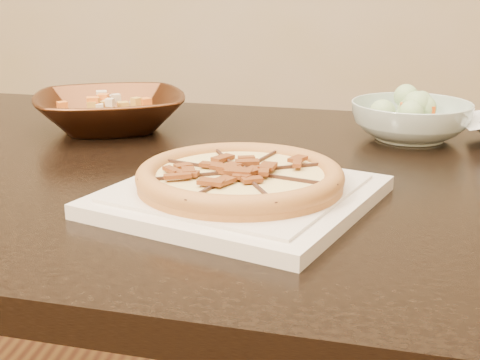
{
  "coord_description": "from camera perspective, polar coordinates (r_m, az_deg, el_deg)",
  "views": [
    {
      "loc": [
        0.29,
        -0.95,
        1.02
      ],
      "look_at": [
        0.18,
        -0.18,
        0.78
      ],
      "focal_mm": 50.0,
      "sensor_mm": 36.0,
      "label": 1
    }
  ],
  "objects": [
    {
      "name": "bronze_bowl",
      "position": [
        1.22,
        -11.0,
        5.75
      ],
      "size": [
        0.34,
        0.34,
        0.07
      ],
      "primitive_type": "imported",
      "rotation": [
        0.0,
        0.0,
        0.37
      ],
      "color": "#472512",
      "rests_on": "dining_table"
    },
    {
      "name": "salad",
      "position": [
        1.16,
        14.53,
        7.29
      ],
      "size": [
        0.09,
        0.11,
        0.04
      ],
      "color": "#9CB679",
      "rests_on": "salad_bowl"
    },
    {
      "name": "dining_table",
      "position": [
        1.03,
        -4.46,
        -3.83
      ],
      "size": [
        1.51,
        1.07,
        0.75
      ],
      "color": "black",
      "rests_on": "floor"
    },
    {
      "name": "mixed_dish",
      "position": [
        1.22,
        -11.22,
        7.9
      ],
      "size": [
        0.12,
        0.13,
        0.03
      ],
      "color": "beige",
      "rests_on": "bronze_bowl"
    },
    {
      "name": "salad_bowl",
      "position": [
        1.17,
        14.36,
        4.92
      ],
      "size": [
        0.22,
        0.22,
        0.06
      ],
      "primitive_type": "imported",
      "rotation": [
        0.0,
        0.0,
        0.09
      ],
      "color": "#B2C2B7",
      "rests_on": "dining_table"
    },
    {
      "name": "pizza",
      "position": [
        0.81,
        -0.0,
        0.26
      ],
      "size": [
        0.25,
        0.25,
        0.03
      ],
      "color": "#BC7446",
      "rests_on": "plate"
    },
    {
      "name": "plate",
      "position": [
        0.82,
        0.0,
        -1.31
      ],
      "size": [
        0.38,
        0.38,
        0.02
      ],
      "color": "beige",
      "rests_on": "dining_table"
    }
  ]
}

